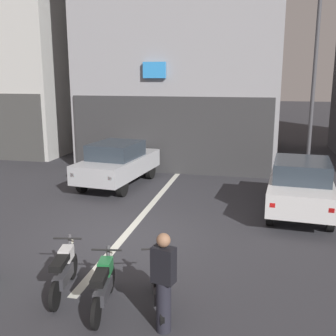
# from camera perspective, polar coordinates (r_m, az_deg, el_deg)

# --- Properties ---
(ground_plane) EXTENTS (120.00, 120.00, 0.00)m
(ground_plane) POSITION_cam_1_polar(r_m,az_deg,el_deg) (10.59, -6.20, -9.58)
(ground_plane) COLOR #333338
(lane_centre_line) EXTENTS (0.20, 18.00, 0.01)m
(lane_centre_line) POSITION_cam_1_polar(r_m,az_deg,el_deg) (16.10, 0.65, -1.65)
(lane_centre_line) COLOR silver
(lane_centre_line) RESTS_ON ground
(car_silver_crossing_near) EXTENTS (2.23, 4.28, 1.64)m
(car_silver_crossing_near) POSITION_cam_1_polar(r_m,az_deg,el_deg) (15.22, -7.05, 0.81)
(car_silver_crossing_near) COLOR black
(car_silver_crossing_near) RESTS_ON ground
(car_white_parked_kerbside) EXTENTS (2.07, 4.22, 1.64)m
(car_white_parked_kerbside) POSITION_cam_1_polar(r_m,az_deg,el_deg) (12.63, 18.08, -2.22)
(car_white_parked_kerbside) COLOR black
(car_white_parked_kerbside) RESTS_ON ground
(car_red_down_street) EXTENTS (2.18, 4.26, 1.64)m
(car_red_down_street) POSITION_cam_1_polar(r_m,az_deg,el_deg) (19.29, 5.81, 3.37)
(car_red_down_street) COLOR black
(car_red_down_street) RESTS_ON ground
(street_lamp) EXTENTS (0.36, 0.36, 7.35)m
(street_lamp) POSITION_cam_1_polar(r_m,az_deg,el_deg) (15.85, 19.90, 13.54)
(street_lamp) COLOR #47474C
(street_lamp) RESTS_ON ground
(motorcycle_white_row_leftmost) EXTENTS (0.55, 1.66, 0.98)m
(motorcycle_white_row_leftmost) POSITION_cam_1_polar(r_m,az_deg,el_deg) (8.11, -14.36, -13.68)
(motorcycle_white_row_leftmost) COLOR black
(motorcycle_white_row_leftmost) RESTS_ON ground
(motorcycle_green_row_left_mid) EXTENTS (0.55, 1.66, 0.98)m
(motorcycle_green_row_left_mid) POSITION_cam_1_polar(r_m,az_deg,el_deg) (7.49, -9.01, -15.76)
(motorcycle_green_row_left_mid) COLOR black
(motorcycle_green_row_left_mid) RESTS_ON ground
(motorcycle_red_row_centre) EXTENTS (0.68, 1.60, 0.98)m
(motorcycle_red_row_centre) POSITION_cam_1_polar(r_m,az_deg,el_deg) (7.45, -1.42, -15.75)
(motorcycle_red_row_centre) COLOR black
(motorcycle_red_row_centre) RESTS_ON ground
(person_by_motorcycles) EXTENTS (0.40, 0.30, 1.67)m
(person_by_motorcycles) POSITION_cam_1_polar(r_m,az_deg,el_deg) (6.63, -0.62, -15.69)
(person_by_motorcycles) COLOR #23232D
(person_by_motorcycles) RESTS_ON ground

